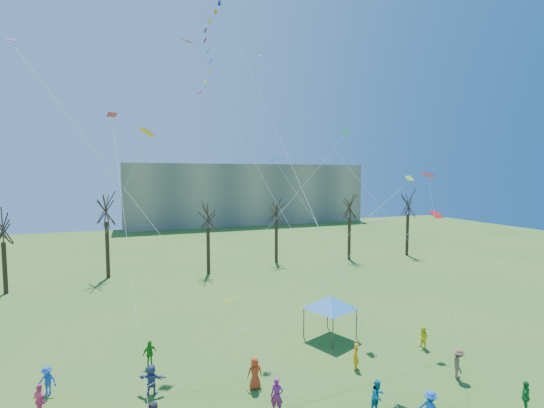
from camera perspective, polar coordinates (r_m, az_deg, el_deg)
name	(u,v)px	position (r m, az deg, el deg)	size (l,w,h in m)	color
distant_building	(247,194)	(98.06, -3.86, 1.54)	(60.00, 14.00, 15.00)	gray
bare_tree_row	(194,217)	(48.15, -11.72, -2.00)	(70.18, 8.95, 10.73)	black
big_box_kite	(215,40)	(22.89, -8.58, 23.27)	(3.40, 7.10, 25.04)	red
canopy_tent_blue	(330,302)	(29.93, 8.76, -14.39)	(4.04, 4.04, 3.25)	#3F3F44
festival_crowd	(262,398)	(22.01, -1.53, -27.14)	(25.64, 14.18, 1.86)	red
small_kites_aloft	(257,162)	(24.39, -2.33, 6.38)	(28.40, 18.63, 32.89)	orange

